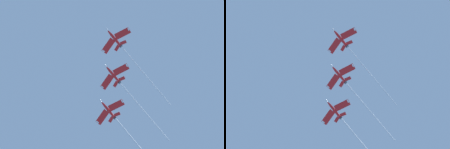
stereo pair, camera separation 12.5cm
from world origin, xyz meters
The scene contains 3 objects.
jet_lead centered at (7.21, -8.55, 167.66)m, with size 50.96×26.87×14.88m.
jet_second centered at (-12.66, -15.41, 163.07)m, with size 49.70×27.07×16.02m.
jet_third centered at (-31.17, -24.25, 159.23)m, with size 47.30×26.03×14.12m.
Camera 2 is at (28.97, -8.34, 1.91)m, focal length 47.42 mm.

